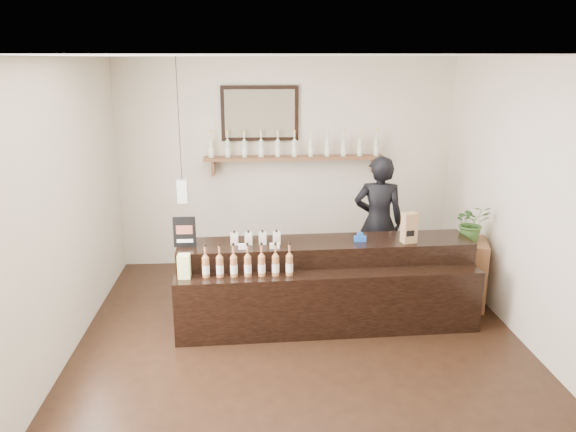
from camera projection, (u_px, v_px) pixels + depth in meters
The scene contains 10 objects.
ground at pixel (302, 348), 5.59m from camera, with size 5.00×5.00×0.00m, color black.
room_shell at pixel (303, 181), 5.12m from camera, with size 5.00×5.00×5.00m.
back_wall_decor at pixel (275, 139), 7.38m from camera, with size 2.66×0.96×1.69m.
counter at pixel (325, 285), 6.05m from camera, with size 3.18×0.96×1.03m.
promo_sign at pixel (185, 232), 5.81m from camera, with size 0.23×0.02×0.33m.
paper_bag at pixel (409, 228), 5.95m from camera, with size 0.17×0.14×0.33m.
tape_dispenser at pixel (360, 238), 6.01m from camera, with size 0.13×0.05×0.11m.
side_cabinet at pixel (467, 273), 6.48m from camera, with size 0.53×0.62×0.78m.
potted_plant at pixel (472, 223), 6.32m from camera, with size 0.39×0.33×0.43m, color #366026.
shopkeeper at pixel (379, 214), 6.89m from camera, with size 0.68×0.45×1.88m, color black.
Camera 1 is at (-0.46, -5.00, 2.78)m, focal length 35.00 mm.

